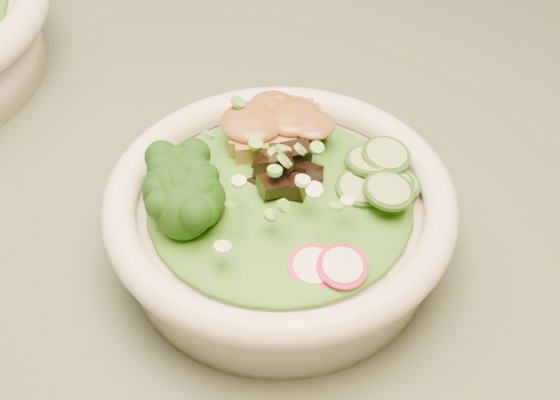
{
  "coord_description": "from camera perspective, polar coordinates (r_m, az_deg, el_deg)",
  "views": [
    {
      "loc": [
        0.12,
        -0.34,
        1.16
      ],
      "look_at": [
        0.12,
        0.01,
        0.8
      ],
      "focal_mm": 50.0,
      "sensor_mm": 36.0,
      "label": 1
    }
  ],
  "objects": [
    {
      "name": "cucumber_slices",
      "position": [
        0.51,
        6.26,
        1.41
      ],
      "size": [
        0.06,
        0.06,
        0.03
      ],
      "primitive_type": null,
      "rotation": [
        0.0,
        0.0,
        -0.01
      ],
      "color": "#92CB70",
      "rests_on": "salad_bowl"
    },
    {
      "name": "peanut_sauce",
      "position": [
        0.53,
        -0.73,
        5.74
      ],
      "size": [
        0.06,
        0.05,
        0.01
      ],
      "primitive_type": "ellipsoid",
      "color": "brown",
      "rests_on": "tofu_cubes"
    },
    {
      "name": "scallion_garnish",
      "position": [
        0.49,
        0.0,
        1.71
      ],
      "size": [
        0.16,
        0.16,
        0.02
      ],
      "primitive_type": null,
      "color": "#61AF3D",
      "rests_on": "salad_bowl"
    },
    {
      "name": "dining_table",
      "position": [
        0.64,
        -11.29,
        -11.55
      ],
      "size": [
        1.2,
        0.8,
        0.75
      ],
      "color": "black",
      "rests_on": "ground"
    },
    {
      "name": "tofu_cubes",
      "position": [
        0.54,
        -0.72,
        4.82
      ],
      "size": [
        0.08,
        0.05,
        0.03
      ],
      "primitive_type": null,
      "rotation": [
        0.0,
        0.0,
        -0.01
      ],
      "color": "brown",
      "rests_on": "salad_bowl"
    },
    {
      "name": "lettuce_bed",
      "position": [
        0.5,
        0.0,
        0.08
      ],
      "size": [
        0.17,
        0.17,
        0.02
      ],
      "primitive_type": "ellipsoid",
      "color": "#266014",
      "rests_on": "salad_bowl"
    },
    {
      "name": "salad_bowl",
      "position": [
        0.52,
        0.0,
        -1.41
      ],
      "size": [
        0.23,
        0.23,
        0.06
      ],
      "rotation": [
        0.0,
        0.0,
        -0.01
      ],
      "color": "white",
      "rests_on": "dining_table"
    },
    {
      "name": "broccoli_florets",
      "position": [
        0.49,
        -6.14,
        0.32
      ],
      "size": [
        0.07,
        0.06,
        0.04
      ],
      "primitive_type": null,
      "rotation": [
        0.0,
        0.0,
        -0.01
      ],
      "color": "black",
      "rests_on": "salad_bowl"
    },
    {
      "name": "mushroom_heap",
      "position": [
        0.5,
        -0.18,
        1.8
      ],
      "size": [
        0.06,
        0.06,
        0.03
      ],
      "primitive_type": null,
      "rotation": [
        0.0,
        0.0,
        -0.01
      ],
      "color": "black",
      "rests_on": "salad_bowl"
    },
    {
      "name": "radish_slices",
      "position": [
        0.46,
        1.37,
        -4.54
      ],
      "size": [
        0.09,
        0.03,
        0.02
      ],
      "primitive_type": null,
      "rotation": [
        0.0,
        0.0,
        -0.01
      ],
      "color": "#9F0C3B",
      "rests_on": "salad_bowl"
    }
  ]
}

